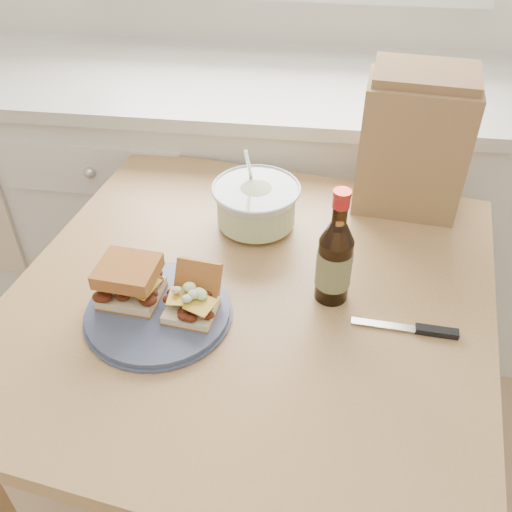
# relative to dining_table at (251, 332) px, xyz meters

# --- Properties ---
(cabinet_run) EXTENTS (2.50, 0.64, 0.94)m
(cabinet_run) POSITION_rel_dining_table_xyz_m (-0.05, 0.84, -0.23)
(cabinet_run) COLOR white
(cabinet_run) RESTS_ON ground
(dining_table) EXTENTS (1.12, 1.12, 0.82)m
(dining_table) POSITION_rel_dining_table_xyz_m (0.00, 0.00, 0.00)
(dining_table) COLOR tan
(dining_table) RESTS_ON ground
(plate) EXTENTS (0.28, 0.28, 0.02)m
(plate) POSITION_rel_dining_table_xyz_m (-0.17, -0.09, 0.13)
(plate) COLOR #3F4A66
(plate) RESTS_ON dining_table
(sandwich_left) EXTENTS (0.12, 0.11, 0.08)m
(sandwich_left) POSITION_rel_dining_table_xyz_m (-0.23, -0.06, 0.18)
(sandwich_left) COLOR beige
(sandwich_left) RESTS_ON plate
(sandwich_right) EXTENTS (0.11, 0.14, 0.08)m
(sandwich_right) POSITION_rel_dining_table_xyz_m (-0.10, -0.07, 0.17)
(sandwich_right) COLOR beige
(sandwich_right) RESTS_ON plate
(coleslaw_bowl) EXTENTS (0.21, 0.21, 0.21)m
(coleslaw_bowl) POSITION_rel_dining_table_xyz_m (-0.02, 0.24, 0.17)
(coleslaw_bowl) COLOR silver
(coleslaw_bowl) RESTS_ON dining_table
(beer_bottle) EXTENTS (0.07, 0.07, 0.26)m
(beer_bottle) POSITION_rel_dining_table_xyz_m (0.17, 0.01, 0.22)
(beer_bottle) COLOR black
(beer_bottle) RESTS_ON dining_table
(knife) EXTENTS (0.20, 0.03, 0.01)m
(knife) POSITION_rel_dining_table_xyz_m (0.35, -0.07, 0.13)
(knife) COLOR silver
(knife) RESTS_ON dining_table
(paper_bag) EXTENTS (0.26, 0.18, 0.32)m
(paper_bag) POSITION_rel_dining_table_xyz_m (0.34, 0.37, 0.28)
(paper_bag) COLOR #967448
(paper_bag) RESTS_ON dining_table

